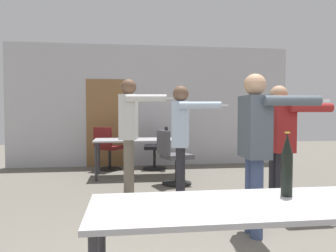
# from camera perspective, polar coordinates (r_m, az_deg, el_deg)

# --- Properties ---
(back_wall) EXTENTS (6.73, 0.12, 2.87)m
(back_wall) POSITION_cam_1_polar(r_m,az_deg,el_deg) (7.89, -2.94, 3.48)
(back_wall) COLOR #BCBCC1
(back_wall) RESTS_ON ground_plane
(conference_table_near) EXTENTS (1.78, 0.67, 0.74)m
(conference_table_near) POSITION_cam_1_polar(r_m,az_deg,el_deg) (2.02, 12.97, -15.08)
(conference_table_near) COLOR #A8A8AD
(conference_table_near) RESTS_ON ground_plane
(conference_table_far) EXTENTS (1.74, 0.80, 0.74)m
(conference_table_far) POSITION_cam_1_polar(r_m,az_deg,el_deg) (6.50, -5.07, -2.90)
(conference_table_far) COLOR #A8A8AD
(conference_table_far) RESTS_ON ground_plane
(person_center_tall) EXTENTS (0.79, 0.73, 1.78)m
(person_center_tall) POSITION_cam_1_polar(r_m,az_deg,el_deg) (5.05, -6.69, 0.16)
(person_center_tall) COLOR slate
(person_center_tall) RESTS_ON ground_plane
(person_far_watching) EXTENTS (0.71, 0.69, 1.64)m
(person_far_watching) POSITION_cam_1_polar(r_m,az_deg,el_deg) (4.55, 2.39, -1.07)
(person_far_watching) COLOR #28282D
(person_far_watching) RESTS_ON ground_plane
(person_near_casual) EXTENTS (0.75, 0.63, 1.67)m
(person_near_casual) POSITION_cam_1_polar(r_m,az_deg,el_deg) (3.48, 15.04, -2.03)
(person_near_casual) COLOR #3D4C75
(person_near_casual) RESTS_ON ground_plane
(person_left_plaid) EXTENTS (0.75, 0.67, 1.61)m
(person_left_plaid) POSITION_cam_1_polar(r_m,az_deg,el_deg) (4.36, 18.81, -1.82)
(person_left_plaid) COLOR #28282D
(person_left_plaid) RESTS_ON ground_plane
(office_chair_far_right) EXTENTS (0.66, 0.68, 0.96)m
(office_chair_far_right) POSITION_cam_1_polar(r_m,az_deg,el_deg) (7.33, -10.47, -4.07)
(office_chair_far_right) COLOR black
(office_chair_far_right) RESTS_ON ground_plane
(office_chair_mid_tucked) EXTENTS (0.57, 0.52, 0.95)m
(office_chair_mid_tucked) POSITION_cam_1_polar(r_m,az_deg,el_deg) (7.38, -1.75, -4.01)
(office_chair_mid_tucked) COLOR black
(office_chair_mid_tucked) RESTS_ON ground_plane
(office_chair_side_rolled) EXTENTS (0.63, 0.59, 0.96)m
(office_chair_side_rolled) POSITION_cam_1_polar(r_m,az_deg,el_deg) (5.78, 0.86, -5.73)
(office_chair_side_rolled) COLOR black
(office_chair_side_rolled) RESTS_ON ground_plane
(beer_bottle) EXTENTS (0.07, 0.07, 0.41)m
(beer_bottle) POSITION_cam_1_polar(r_m,az_deg,el_deg) (2.20, 20.00, -6.55)
(beer_bottle) COLOR black
(beer_bottle) RESTS_ON conference_table_near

